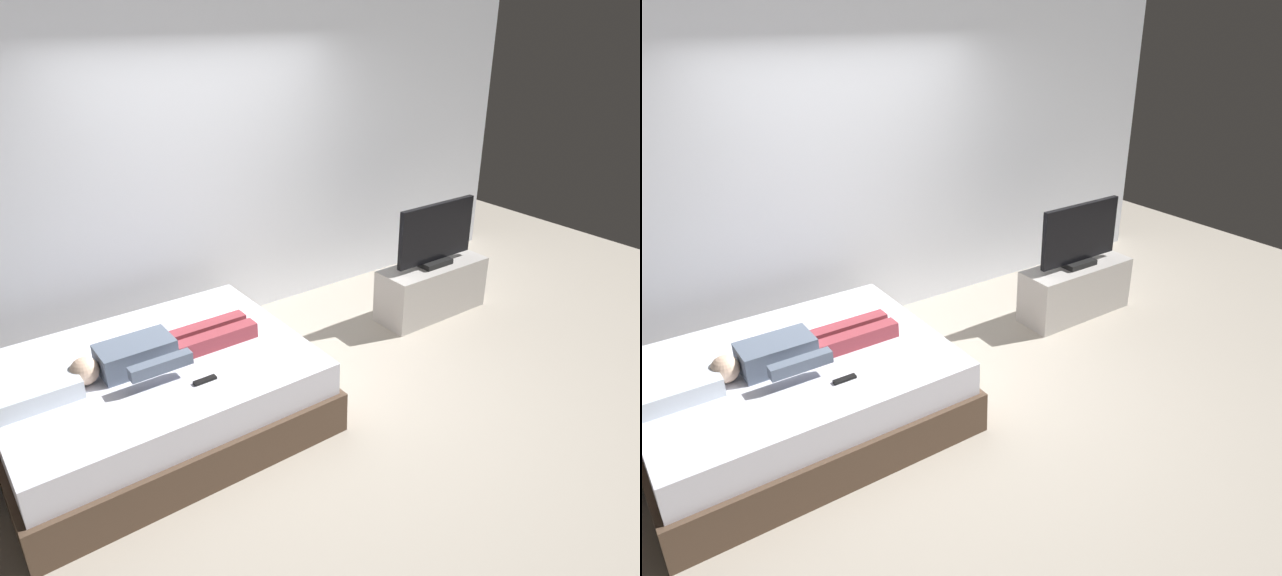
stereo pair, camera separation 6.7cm
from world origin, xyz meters
The scene contains 8 objects.
ground_plane centered at (0.00, 0.00, 0.00)m, with size 10.00×10.00×0.00m, color #ADA393.
back_wall centered at (0.40, 1.50, 1.40)m, with size 6.40×0.10×2.80m, color silver.
bed centered at (-1.03, 0.26, 0.26)m, with size 2.08×1.62×0.54m.
pillow centered at (-1.75, 0.26, 0.60)m, with size 0.48×0.34×0.12m, color white.
person centered at (-1.00, 0.23, 0.62)m, with size 1.26×0.46×0.18m.
remote centered at (-0.85, -0.17, 0.55)m, with size 0.15×0.04×0.02m, color black.
tv_stand centered at (1.76, 0.38, 0.25)m, with size 1.10×0.40×0.50m, color #B7B2AD.
tv centered at (1.76, 0.38, 0.78)m, with size 0.88×0.20×0.59m.
Camera 2 is at (-2.08, -3.21, 2.70)m, focal length 33.80 mm.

